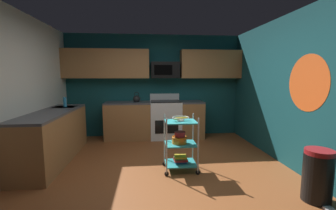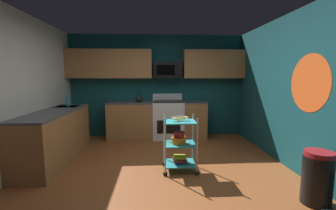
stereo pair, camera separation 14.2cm
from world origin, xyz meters
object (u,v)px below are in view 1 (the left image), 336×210
Objects in this scene: microwave at (165,70)px; fruit_bowl at (181,118)px; mixing_bowl_small at (180,134)px; trash_can at (318,176)px; kettle at (137,99)px; book_stack at (180,159)px; rolling_cart at (181,144)px; oven_range at (166,119)px; mixing_bowl_large at (179,140)px; dish_soap_bottle at (65,102)px.

microwave is 2.29m from fruit_bowl.
trash_can is (1.57, -1.07, -0.29)m from mixing_bowl_small.
mixing_bowl_small is at bearing -148.60° from fruit_bowl.
trash_can is (1.63, -3.22, -1.37)m from microwave.
fruit_bowl is at bearing -68.77° from kettle.
fruit_bowl is 1.97m from trash_can.
trash_can is (1.55, -1.08, 0.14)m from book_stack.
microwave is 0.77× the size of rolling_cart.
kettle reaches higher than book_stack.
trash_can is at bearing -34.86° from rolling_cart.
kettle is at bearing 110.83° from mixing_bowl_small.
kettle reaches higher than mixing_bowl_small.
trash_can is at bearing -62.39° from oven_range.
book_stack is (0.02, 0.00, -0.33)m from mixing_bowl_large.
microwave is (-0.00, 0.10, 1.22)m from oven_range.
mixing_bowl_large is 0.95× the size of kettle.
dish_soap_bottle is (-2.22, 1.26, 0.83)m from book_stack.
dish_soap_bottle reaches higher than rolling_cart.
book_stack is at bearing 145.14° from trash_can.
dish_soap_bottle reaches higher than fruit_bowl.
mixing_bowl_small is at bearing 145.56° from trash_can.
kettle is 0.40× the size of trash_can.
oven_range is 4.37× the size of mixing_bowl_large.
fruit_bowl is (0.07, -2.03, 0.40)m from oven_range.
microwave is 3.50× the size of dish_soap_bottle.
trash_can is at bearing -53.02° from kettle.
book_stack is (0.00, 0.00, -0.26)m from rolling_cart.
microwave is 2.65× the size of kettle.
book_stack is at bearing 7.13° from fruit_bowl.
rolling_cart is at bearing -0.00° from mixing_bowl_large.
fruit_bowl reaches higher than book_stack.
mixing_bowl_large is 2.59m from dish_soap_bottle.
dish_soap_bottle is 0.30× the size of trash_can.
kettle is at bearing -179.69° from oven_range.
oven_range is 2.03m from rolling_cart.
fruit_bowl is 0.41× the size of trash_can.
book_stack is at bearing 0.00° from mixing_bowl_large.
dish_soap_bottle is at bearing 150.27° from mixing_bowl_large.
microwave reaches higher than book_stack.
kettle is at bearing 126.98° from trash_can.
rolling_cart is 1.90m from trash_can.
kettle is (-0.77, 2.03, 0.48)m from mixing_bowl_large.
kettle is at bearing 111.23° from book_stack.
book_stack is at bearing -88.01° from microwave.
mixing_bowl_large is at bearing 145.49° from trash_can.
microwave reaches higher than oven_range.
fruit_bowl is 1.49× the size of mixing_bowl_small.
microwave reaches higher than dish_soap_bottle.
mixing_bowl_large is 2.22m from kettle.
kettle is at bearing -171.35° from microwave.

